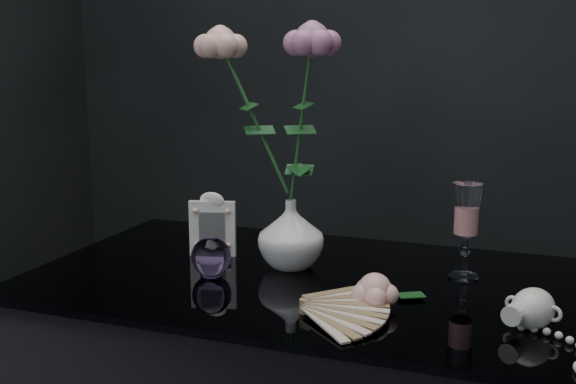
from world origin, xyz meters
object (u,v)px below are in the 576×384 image
at_px(wine_glass, 466,231).
at_px(paperweight, 211,256).
at_px(pearl_jar, 533,307).
at_px(vase, 291,234).
at_px(picture_frame, 213,224).
at_px(loose_rose, 375,290).

distance_m(wine_glass, paperweight, 0.46).
xyz_separation_m(paperweight, pearl_jar, (0.55, -0.05, -0.00)).
distance_m(vase, picture_frame, 0.17).
height_order(paperweight, pearl_jar, paperweight).
relative_size(vase, paperweight, 1.79).
distance_m(loose_rose, pearl_jar, 0.24).
relative_size(wine_glass, picture_frame, 1.34).
bearing_deg(loose_rose, pearl_jar, 0.83).
height_order(paperweight, loose_rose, paperweight).
height_order(wine_glass, paperweight, wine_glass).
bearing_deg(vase, wine_glass, 8.77).
bearing_deg(pearl_jar, loose_rose, -158.29).
height_order(vase, loose_rose, vase).
xyz_separation_m(wine_glass, pearl_jar, (0.12, -0.20, -0.06)).
bearing_deg(vase, paperweight, -140.66).
bearing_deg(pearl_jar, picture_frame, -173.94).
bearing_deg(loose_rose, wine_glass, 59.84).
height_order(picture_frame, pearl_jar, picture_frame).
distance_m(vase, pearl_jar, 0.46).
height_order(wine_glass, loose_rose, wine_glass).
bearing_deg(picture_frame, pearl_jar, -30.13).
xyz_separation_m(vase, loose_rose, (0.20, -0.15, -0.04)).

